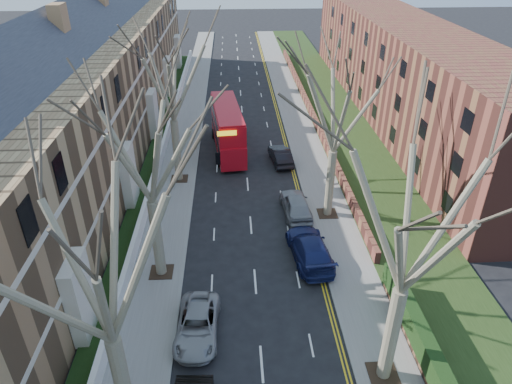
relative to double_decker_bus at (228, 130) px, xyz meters
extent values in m
cube|color=slate|center=(-4.40, 5.32, -2.01)|extent=(3.00, 102.00, 0.12)
cube|color=slate|center=(7.60, 5.32, -2.01)|extent=(3.00, 102.00, 0.12)
cube|color=olive|center=(-12.20, -2.68, 2.93)|extent=(9.00, 78.00, 10.00)
cube|color=#2B2D35|center=(-12.20, -2.68, 8.93)|extent=(4.67, 78.00, 4.67)
cube|color=beige|center=(-7.75, -2.68, 1.43)|extent=(0.12, 78.00, 0.35)
cube|color=beige|center=(-7.75, -2.68, 4.93)|extent=(0.12, 78.00, 0.35)
cube|color=brown|center=(19.10, 9.32, 2.93)|extent=(8.00, 54.00, 10.00)
cube|color=brown|center=(9.30, 9.32, -1.50)|extent=(0.35, 54.00, 0.90)
cube|color=white|center=(-6.05, -2.68, -1.45)|extent=(0.30, 78.00, 1.00)
cube|color=#1E3112|center=(12.10, 5.32, -1.92)|extent=(6.00, 102.00, 0.06)
cylinder|color=#726851|center=(-4.10, -17.68, 0.58)|extent=(0.64, 0.64, 5.07)
cube|color=#2D2116|center=(-4.10, -17.68, -1.94)|extent=(1.40, 1.40, 0.05)
cylinder|color=#726851|center=(-4.10, -5.68, 0.67)|extent=(0.60, 0.60, 5.25)
cube|color=#2D2116|center=(-4.10, -5.68, -1.94)|extent=(1.40, 1.40, 0.05)
cylinder|color=#726851|center=(7.30, -25.68, 0.67)|extent=(0.64, 0.64, 5.25)
cube|color=#2D2116|center=(7.30, -25.68, -1.94)|extent=(1.40, 1.40, 0.05)
cylinder|color=#726851|center=(7.30, -11.68, 0.58)|extent=(0.60, 0.60, 5.07)
cube|color=#2D2116|center=(7.30, -11.68, -1.94)|extent=(1.40, 1.40, 0.05)
cube|color=#A60B17|center=(0.00, 0.00, -0.72)|extent=(3.31, 10.23, 2.01)
cube|color=#A60B17|center=(0.00, 0.00, 1.20)|extent=(3.26, 9.73, 1.83)
cube|color=black|center=(0.00, 0.00, -0.31)|extent=(3.25, 9.43, 0.82)
cube|color=black|center=(0.00, 0.00, 1.29)|extent=(3.23, 9.23, 0.82)
imported|color=gray|center=(-1.60, -22.61, -1.43)|extent=(2.35, 4.74, 1.29)
imported|color=#171E51|center=(5.18, -16.68, -1.27)|extent=(2.80, 5.74, 1.61)
imported|color=gray|center=(4.99, -11.41, -1.27)|extent=(2.17, 4.81, 1.60)
imported|color=black|center=(4.70, -2.85, -1.36)|extent=(2.03, 4.50, 1.43)
camera|label=1|loc=(0.51, -39.64, 16.39)|focal=32.00mm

